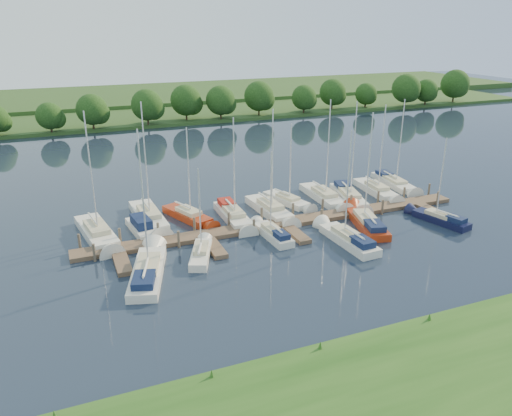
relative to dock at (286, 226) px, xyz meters
name	(u,v)px	position (x,y,z in m)	size (l,w,h in m)	color
ground	(322,258)	(0.00, -7.31, -0.20)	(260.00, 260.00, 0.00)	#17202F
near_bank	(460,370)	(0.00, -23.31, 0.05)	(90.00, 10.00, 0.50)	#1D4814
dock	(286,226)	(0.00, 0.00, 0.00)	(40.00, 6.00, 0.40)	brown
mooring_pilings	(281,218)	(0.00, 1.13, 0.40)	(38.24, 2.84, 2.00)	#473D33
far_shore	(152,113)	(0.00, 67.69, 0.10)	(180.00, 30.00, 0.60)	#27451A
distant_hill	(133,96)	(0.00, 92.69, 0.50)	(220.00, 40.00, 1.40)	#335525
treeline	(181,103)	(3.35, 54.33, 4.02)	(146.46, 9.03, 8.30)	#38281C
sailboat_n_0	(98,235)	(-17.28, 4.37, 0.08)	(3.50, 9.76, 12.32)	silver
motorboat	(142,229)	(-13.23, 3.89, 0.18)	(2.39, 6.21, 1.95)	silver
sailboat_n_2	(150,219)	(-12.05, 6.55, 0.08)	(2.66, 9.82, 12.49)	silver
sailboat_n_3	(189,217)	(-8.22, 5.56, 0.08)	(3.97, 7.62, 9.92)	maroon
sailboat_n_4	(233,217)	(-4.06, 3.84, 0.14)	(2.19, 8.52, 10.95)	silver
sailboat_n_5	(271,211)	(0.13, 4.02, 0.09)	(2.56, 8.93, 11.45)	silver
sailboat_n_6	(288,201)	(3.17, 6.08, 0.07)	(3.33, 7.32, 9.26)	silver
sailboat_n_7	(325,198)	(7.47, 5.59, 0.08)	(2.40, 9.21, 11.70)	silver
sailboat_n_8	(349,197)	(10.03, 4.54, 0.12)	(3.95, 9.15, 11.49)	silver
sailboat_n_9	(377,191)	(14.29, 5.31, 0.08)	(2.51, 8.48, 10.79)	silver
sailboat_n_10	(395,183)	(18.05, 7.01, 0.10)	(2.73, 8.76, 10.91)	silver
sailboat_s_0	(148,271)	(-14.29, -4.67, 0.12)	(4.52, 9.60, 12.06)	silver
sailboat_s_1	(201,254)	(-9.49, -3.18, 0.08)	(3.36, 6.13, 8.16)	silver
sailboat_s_2	(272,234)	(-2.16, -1.66, 0.12)	(1.86, 6.56, 8.52)	silver
sailboat_s_3	(347,239)	(3.66, -5.34, 0.13)	(2.31, 8.36, 10.72)	silver
sailboat_s_4	(366,222)	(7.54, -2.49, 0.13)	(4.08, 9.11, 11.48)	maroon
sailboat_s_5	(439,219)	(14.84, -4.57, 0.12)	(3.03, 6.92, 8.90)	black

